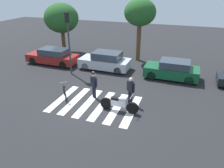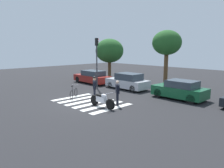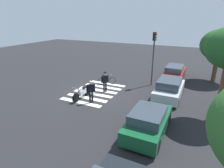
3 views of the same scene
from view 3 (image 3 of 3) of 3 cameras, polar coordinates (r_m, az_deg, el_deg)
name	(u,v)px [view 3 (image 3 of 3)]	position (r m, az deg, el deg)	size (l,w,h in m)	color
ground_plane	(95,92)	(15.73, -5.07, -2.39)	(60.00, 60.00, 0.00)	#232326
police_motorcycle	(82,93)	(14.47, -9.18, -2.58)	(2.23, 0.62, 1.06)	black
leaning_bicycle	(107,81)	(17.29, -1.61, 1.05)	(1.06, 1.38, 0.99)	black
officer_on_foot	(105,80)	(15.35, -2.17, 1.21)	(0.57, 0.44, 1.78)	black
officer_by_motorcycle	(91,90)	(13.46, -6.46, -1.94)	(0.56, 0.45, 1.68)	black
crosswalk_stripes	(95,92)	(15.73, -5.07, -2.38)	(4.95, 3.53, 0.01)	silver
car_maroon_wagon	(175,72)	(19.78, 18.52, 3.35)	(4.56, 1.79, 1.40)	black
car_silver_sedan	(169,89)	(15.09, 17.04, -1.35)	(4.19, 1.87, 1.49)	black
car_green_compact	(148,122)	(10.26, 10.98, -11.24)	(3.97, 1.85, 1.43)	black
traffic_light_pole	(154,51)	(16.86, 12.61, 9.80)	(0.31, 0.36, 4.72)	#38383D
street_tree_near	(220,45)	(20.15, 29.94, 10.18)	(3.39, 3.39, 4.92)	brown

